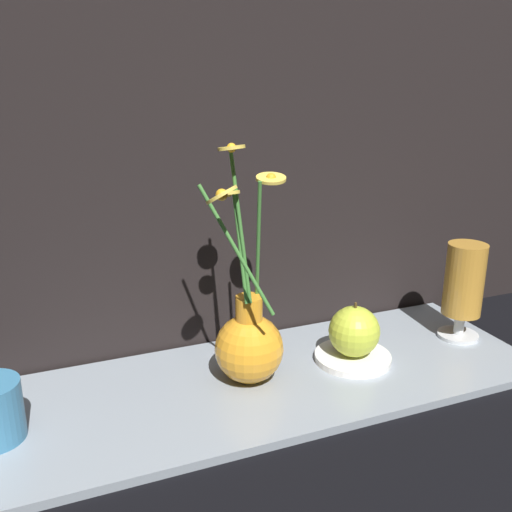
{
  "coord_description": "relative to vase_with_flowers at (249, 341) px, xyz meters",
  "views": [
    {
      "loc": [
        -0.28,
        -0.67,
        0.43
      ],
      "look_at": [
        -0.0,
        0.0,
        0.2
      ],
      "focal_mm": 40.0,
      "sensor_mm": 36.0,
      "label": 1
    }
  ],
  "objects": [
    {
      "name": "tea_glass",
      "position": [
        0.38,
        -0.0,
        0.03
      ],
      "size": [
        0.07,
        0.07,
        0.16
      ],
      "color": "silver",
      "rests_on": "shelf"
    },
    {
      "name": "saucer_plate",
      "position": [
        0.17,
        -0.01,
        -0.06
      ],
      "size": [
        0.12,
        0.12,
        0.01
      ],
      "color": "white",
      "rests_on": "shelf"
    },
    {
      "name": "ground_plane",
      "position": [
        0.01,
        -0.01,
        -0.07
      ],
      "size": [
        6.0,
        6.0,
        0.0
      ],
      "primitive_type": "plane",
      "color": "black"
    },
    {
      "name": "orange_fruit",
      "position": [
        0.17,
        -0.01,
        -0.01
      ],
      "size": [
        0.08,
        0.08,
        0.09
      ],
      "color": "#B7C638",
      "rests_on": "saucer_plate"
    },
    {
      "name": "vase_with_flowers",
      "position": [
        0.0,
        0.0,
        0.0
      ],
      "size": [
        0.14,
        0.15,
        0.34
      ],
      "color": "orange",
      "rests_on": "shelf"
    },
    {
      "name": "shelf",
      "position": [
        0.01,
        -0.01,
        -0.07
      ],
      "size": [
        0.84,
        0.28,
        0.01
      ],
      "color": "gray",
      "rests_on": "ground_plane"
    }
  ]
}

